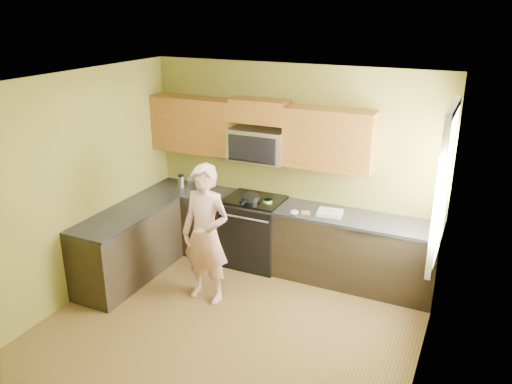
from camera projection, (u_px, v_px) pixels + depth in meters
The scene contains 25 objects.
floor at pixel (222, 335), 5.59m from camera, with size 4.00×4.00×0.00m, color brown.
ceiling at pixel (215, 85), 4.66m from camera, with size 4.00×4.00×0.00m, color white.
wall_back at pixel (292, 167), 6.82m from camera, with size 4.00×4.00×0.00m, color olive.
wall_front at pixel (74, 330), 3.43m from camera, with size 4.00×4.00×0.00m, color olive.
wall_left at pixel (67, 192), 5.92m from camera, with size 4.00×4.00×0.00m, color olive.
wall_right at pixel (427, 262), 4.33m from camera, with size 4.00×4.00×0.00m, color olive.
cabinet_back_run at pixel (282, 238), 6.88m from camera, with size 4.00×0.60×0.88m, color black.
cabinet_left_run at pixel (128, 247), 6.63m from camera, with size 0.60×1.60×0.88m, color black.
countertop_back at pixel (282, 206), 6.72m from camera, with size 4.00×0.62×0.04m, color black.
countertop_left at pixel (125, 214), 6.46m from camera, with size 0.62×1.60×0.04m, color black.
stove at pixel (254, 231), 7.01m from camera, with size 0.76×0.65×0.95m, color black, non-canonical shape.
microwave at pixel (258, 160), 6.78m from camera, with size 0.76×0.40×0.42m, color silver, non-canonical shape.
upper_cab_left at pixel (195, 151), 7.20m from camera, with size 1.22×0.33×0.75m, color #8E5D20, non-canonical shape.
upper_cab_right at pixel (327, 169), 6.43m from camera, with size 1.12×0.33×0.75m, color #8E5D20, non-canonical shape.
upper_cab_over_mw at pixel (260, 111), 6.58m from camera, with size 0.76×0.33×0.30m, color #8E5D20.
window at pixel (445, 185), 5.25m from camera, with size 0.06×1.06×1.66m, color white, non-canonical shape.
woman at pixel (206, 234), 6.02m from camera, with size 0.62×0.41×1.70m, color #F6867B.
frying_pan at pixel (250, 199), 6.81m from camera, with size 0.28×0.49×0.06m, color black, non-canonical shape.
butter_tub at pixel (268, 204), 6.73m from camera, with size 0.12×0.12×0.09m, color #F4FF43, non-canonical shape.
toast_slice at pixel (306, 213), 6.44m from camera, with size 0.11×0.11×0.01m, color #B27F47.
napkin_a at pixel (294, 212), 6.39m from camera, with size 0.11×0.12×0.06m, color silver.
napkin_b at pixel (333, 213), 6.37m from camera, with size 0.12×0.13×0.07m, color silver.
dish_towel at pixel (330, 213), 6.39m from camera, with size 0.30×0.24×0.05m, color white.
travel_mug at pixel (181, 187), 7.35m from camera, with size 0.09×0.09×0.19m, color silver, non-canonical shape.
glass_a at pixel (189, 179), 7.50m from camera, with size 0.07×0.07×0.12m, color silver.
Camera 1 is at (2.33, -4.10, 3.40)m, focal length 36.05 mm.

